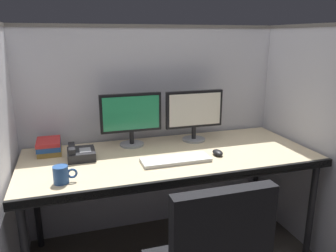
{
  "coord_description": "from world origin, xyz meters",
  "views": [
    {
      "loc": [
        -0.62,
        -1.65,
        1.5
      ],
      "look_at": [
        0.0,
        0.35,
        0.92
      ],
      "focal_mm": 35.26,
      "sensor_mm": 36.0,
      "label": 1
    }
  ],
  "objects_px": {
    "monitor_right": "(194,112)",
    "computer_mouse": "(218,153)",
    "keyboard_main": "(176,160)",
    "book_stack": "(49,146)",
    "desk": "(171,162)",
    "desk_phone": "(80,154)",
    "monitor_left": "(131,116)",
    "coffee_mug": "(61,175)"
  },
  "relations": [
    {
      "from": "computer_mouse",
      "to": "book_stack",
      "type": "distance_m",
      "value": 1.12
    },
    {
      "from": "book_stack",
      "to": "computer_mouse",
      "type": "bearing_deg",
      "value": -19.33
    },
    {
      "from": "desk",
      "to": "monitor_left",
      "type": "relative_size",
      "value": 4.42
    },
    {
      "from": "monitor_right",
      "to": "keyboard_main",
      "type": "height_order",
      "value": "monitor_right"
    },
    {
      "from": "monitor_left",
      "to": "desk_phone",
      "type": "relative_size",
      "value": 2.26
    },
    {
      "from": "desk",
      "to": "monitor_right",
      "type": "relative_size",
      "value": 4.42
    },
    {
      "from": "computer_mouse",
      "to": "coffee_mug",
      "type": "height_order",
      "value": "coffee_mug"
    },
    {
      "from": "monitor_left",
      "to": "book_stack",
      "type": "distance_m",
      "value": 0.58
    },
    {
      "from": "monitor_left",
      "to": "coffee_mug",
      "type": "xyz_separation_m",
      "value": [
        -0.48,
        -0.5,
        -0.17
      ]
    },
    {
      "from": "monitor_right",
      "to": "computer_mouse",
      "type": "height_order",
      "value": "monitor_right"
    },
    {
      "from": "computer_mouse",
      "to": "monitor_right",
      "type": "bearing_deg",
      "value": 95.61
    },
    {
      "from": "monitor_right",
      "to": "desk_phone",
      "type": "xyz_separation_m",
      "value": [
        -0.83,
        -0.14,
        -0.18
      ]
    },
    {
      "from": "desk_phone",
      "to": "coffee_mug",
      "type": "bearing_deg",
      "value": -108.19
    },
    {
      "from": "desk",
      "to": "desk_phone",
      "type": "height_order",
      "value": "desk_phone"
    },
    {
      "from": "desk_phone",
      "to": "desk",
      "type": "bearing_deg",
      "value": -10.63
    },
    {
      "from": "book_stack",
      "to": "desk_phone",
      "type": "height_order",
      "value": "book_stack"
    },
    {
      "from": "desk_phone",
      "to": "coffee_mug",
      "type": "xyz_separation_m",
      "value": [
        -0.11,
        -0.34,
        0.01
      ]
    },
    {
      "from": "desk",
      "to": "computer_mouse",
      "type": "distance_m",
      "value": 0.31
    },
    {
      "from": "desk",
      "to": "desk_phone",
      "type": "distance_m",
      "value": 0.59
    },
    {
      "from": "monitor_left",
      "to": "book_stack",
      "type": "height_order",
      "value": "monitor_left"
    },
    {
      "from": "monitor_left",
      "to": "desk",
      "type": "bearing_deg",
      "value": -52.2
    },
    {
      "from": "monitor_left",
      "to": "computer_mouse",
      "type": "height_order",
      "value": "monitor_left"
    },
    {
      "from": "desk",
      "to": "keyboard_main",
      "type": "bearing_deg",
      "value": -93.34
    },
    {
      "from": "book_stack",
      "to": "desk_phone",
      "type": "bearing_deg",
      "value": -40.97
    },
    {
      "from": "computer_mouse",
      "to": "monitor_left",
      "type": "bearing_deg",
      "value": 143.97
    },
    {
      "from": "monitor_right",
      "to": "desk_phone",
      "type": "distance_m",
      "value": 0.86
    },
    {
      "from": "book_stack",
      "to": "coffee_mug",
      "type": "bearing_deg",
      "value": -81.2
    },
    {
      "from": "keyboard_main",
      "to": "coffee_mug",
      "type": "height_order",
      "value": "coffee_mug"
    },
    {
      "from": "keyboard_main",
      "to": "computer_mouse",
      "type": "relative_size",
      "value": 4.48
    },
    {
      "from": "keyboard_main",
      "to": "coffee_mug",
      "type": "relative_size",
      "value": 3.41
    },
    {
      "from": "monitor_left",
      "to": "book_stack",
      "type": "relative_size",
      "value": 1.98
    },
    {
      "from": "keyboard_main",
      "to": "book_stack",
      "type": "bearing_deg",
      "value": 152.25
    },
    {
      "from": "book_stack",
      "to": "desk_phone",
      "type": "relative_size",
      "value": 1.14
    },
    {
      "from": "monitor_right",
      "to": "computer_mouse",
      "type": "bearing_deg",
      "value": -84.39
    },
    {
      "from": "keyboard_main",
      "to": "desk_phone",
      "type": "relative_size",
      "value": 2.26
    },
    {
      "from": "monitor_right",
      "to": "computer_mouse",
      "type": "xyz_separation_m",
      "value": [
        0.03,
        -0.34,
        -0.2
      ]
    },
    {
      "from": "book_stack",
      "to": "keyboard_main",
      "type": "bearing_deg",
      "value": -27.75
    },
    {
      "from": "monitor_left",
      "to": "keyboard_main",
      "type": "height_order",
      "value": "monitor_left"
    },
    {
      "from": "book_stack",
      "to": "coffee_mug",
      "type": "distance_m",
      "value": 0.52
    },
    {
      "from": "desk",
      "to": "computer_mouse",
      "type": "bearing_deg",
      "value": -18.25
    },
    {
      "from": "monitor_right",
      "to": "desk_phone",
      "type": "relative_size",
      "value": 2.26
    },
    {
      "from": "desk",
      "to": "desk_phone",
      "type": "relative_size",
      "value": 10.0
    }
  ]
}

